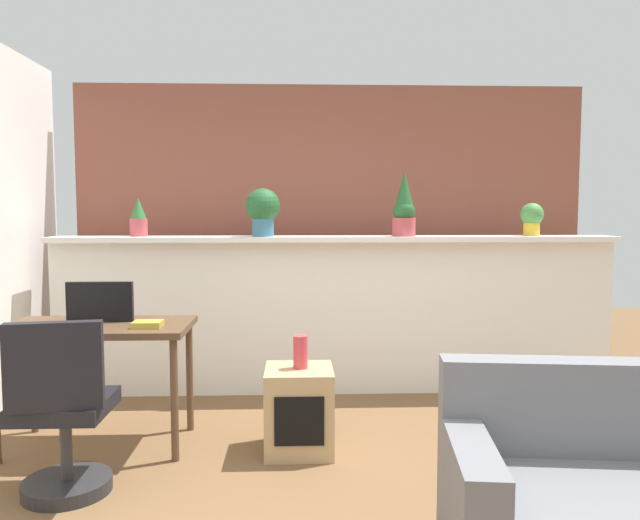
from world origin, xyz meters
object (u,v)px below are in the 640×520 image
(desk, at_px, (98,338))
(office_chair, at_px, (63,421))
(potted_plant_3, at_px, (532,218))
(side_cube_shelf, at_px, (299,410))
(book_on_desk, at_px, (148,324))
(potted_plant_0, at_px, (138,218))
(vase_on_shelf, at_px, (300,352))
(potted_plant_2, at_px, (404,208))
(tv_monitor, at_px, (100,302))
(potted_plant_1, at_px, (263,209))

(desk, relative_size, office_chair, 1.21)
(potted_plant_3, xyz_separation_m, side_cube_shelf, (-1.84, -1.20, -1.13))
(book_on_desk, bearing_deg, potted_plant_0, 106.02)
(vase_on_shelf, bearing_deg, potted_plant_2, 54.65)
(office_chair, bearing_deg, tv_monitor, 93.34)
(potted_plant_2, height_order, desk, potted_plant_2)
(potted_plant_1, height_order, potted_plant_2, potted_plant_2)
(desk, relative_size, book_on_desk, 6.65)
(potted_plant_3, relative_size, desk, 0.23)
(vase_on_shelf, bearing_deg, tv_monitor, 170.53)
(potted_plant_3, bearing_deg, potted_plant_0, 179.96)
(potted_plant_3, distance_m, office_chair, 3.61)
(potted_plant_0, height_order, potted_plant_2, potted_plant_2)
(potted_plant_3, bearing_deg, desk, -160.79)
(potted_plant_2, height_order, book_on_desk, potted_plant_2)
(potted_plant_1, distance_m, office_chair, 2.19)
(potted_plant_1, bearing_deg, book_on_desk, -118.61)
(desk, height_order, side_cube_shelf, desk)
(potted_plant_0, distance_m, potted_plant_1, 0.96)
(potted_plant_1, bearing_deg, desk, -132.97)
(vase_on_shelf, relative_size, book_on_desk, 1.18)
(potted_plant_1, bearing_deg, side_cube_shelf, -76.84)
(potted_plant_1, xyz_separation_m, book_on_desk, (-0.61, -1.13, -0.67))
(tv_monitor, bearing_deg, potted_plant_1, 44.44)
(potted_plant_0, bearing_deg, potted_plant_3, -0.04)
(office_chair, bearing_deg, book_on_desk, 62.84)
(potted_plant_1, xyz_separation_m, desk, (-0.94, -1.01, -0.77))
(vase_on_shelf, bearing_deg, potted_plant_1, 103.71)
(potted_plant_0, relative_size, desk, 0.27)
(tv_monitor, bearing_deg, potted_plant_0, 90.27)
(potted_plant_0, relative_size, office_chair, 0.33)
(side_cube_shelf, xyz_separation_m, vase_on_shelf, (0.01, 0.01, 0.35))
(vase_on_shelf, bearing_deg, side_cube_shelf, -129.51)
(potted_plant_0, relative_size, potted_plant_1, 0.81)
(potted_plant_1, distance_m, vase_on_shelf, 1.44)
(potted_plant_2, distance_m, vase_on_shelf, 1.64)
(side_cube_shelf, distance_m, book_on_desk, 1.02)
(potted_plant_2, distance_m, potted_plant_3, 1.02)
(office_chair, xyz_separation_m, book_on_desk, (0.29, 0.56, 0.38))
(potted_plant_3, height_order, desk, potted_plant_3)
(potted_plant_2, bearing_deg, potted_plant_3, 2.63)
(desk, distance_m, tv_monitor, 0.22)
(potted_plant_1, relative_size, book_on_desk, 2.22)
(tv_monitor, xyz_separation_m, book_on_desk, (0.33, -0.20, -0.10))
(potted_plant_2, relative_size, vase_on_shelf, 2.55)
(vase_on_shelf, bearing_deg, potted_plant_3, 32.98)
(potted_plant_2, bearing_deg, book_on_desk, -146.35)
(potted_plant_2, xyz_separation_m, office_chair, (-1.99, -1.70, -1.06))
(book_on_desk, bearing_deg, potted_plant_1, 61.39)
(potted_plant_0, distance_m, office_chair, 2.00)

